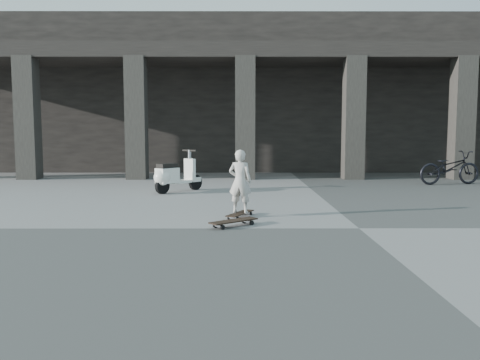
{
  "coord_description": "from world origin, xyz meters",
  "views": [
    {
      "loc": [
        -1.99,
        -8.28,
        1.63
      ],
      "look_at": [
        -1.97,
        1.58,
        0.65
      ],
      "focal_mm": 38.0,
      "sensor_mm": 36.0,
      "label": 1
    }
  ],
  "objects_px": {
    "longboard": "(240,214)",
    "bicycle": "(450,168)",
    "child": "(240,181)",
    "scooter": "(171,176)",
    "skateboard_spare": "(234,222)"
  },
  "relations": [
    {
      "from": "child",
      "to": "scooter",
      "type": "relative_size",
      "value": 0.92
    },
    {
      "from": "scooter",
      "to": "bicycle",
      "type": "distance_m",
      "value": 8.28
    },
    {
      "from": "child",
      "to": "bicycle",
      "type": "relative_size",
      "value": 0.62
    },
    {
      "from": "scooter",
      "to": "child",
      "type": "bearing_deg",
      "value": -113.22
    },
    {
      "from": "scooter",
      "to": "skateboard_spare",
      "type": "bearing_deg",
      "value": -118.98
    },
    {
      "from": "skateboard_spare",
      "to": "bicycle",
      "type": "relative_size",
      "value": 0.44
    },
    {
      "from": "bicycle",
      "to": "longboard",
      "type": "bearing_deg",
      "value": 121.71
    },
    {
      "from": "longboard",
      "to": "skateboard_spare",
      "type": "xyz_separation_m",
      "value": [
        -0.11,
        -0.9,
        0.02
      ]
    },
    {
      "from": "longboard",
      "to": "bicycle",
      "type": "height_order",
      "value": "bicycle"
    },
    {
      "from": "longboard",
      "to": "child",
      "type": "xyz_separation_m",
      "value": [
        0.0,
        -0.0,
        0.61
      ]
    },
    {
      "from": "longboard",
      "to": "scooter",
      "type": "bearing_deg",
      "value": 51.05
    },
    {
      "from": "child",
      "to": "scooter",
      "type": "bearing_deg",
      "value": -49.44
    },
    {
      "from": "bicycle",
      "to": "skateboard_spare",
      "type": "bearing_deg",
      "value": 125.4
    },
    {
      "from": "longboard",
      "to": "bicycle",
      "type": "distance_m",
      "value": 8.48
    },
    {
      "from": "longboard",
      "to": "bicycle",
      "type": "relative_size",
      "value": 0.45
    }
  ]
}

